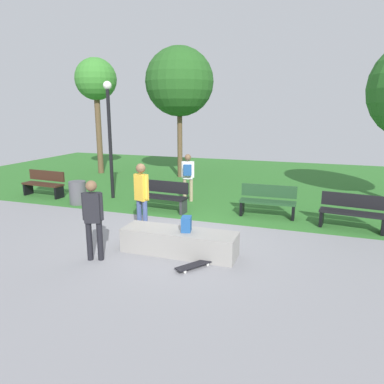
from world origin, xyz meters
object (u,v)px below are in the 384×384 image
(park_bench_by_oak, at_px, (268,200))
(tree_leaning_ash, at_px, (96,81))
(skater_watching, at_px, (141,193))
(park_bench_near_lamppost, at_px, (163,195))
(park_bench_near_path, at_px, (352,211))
(park_bench_center_lawn, at_px, (44,183))
(tree_tall_oak, at_px, (179,82))
(concrete_ledge, at_px, (179,242))
(lamp_post, at_px, (109,128))
(skateboard_by_ledge, at_px, (194,265))
(pedestrian_with_backpack, at_px, (188,174))
(trash_bin, at_px, (78,193))
(skater_performing_trick, at_px, (93,214))
(backpack_on_ledge, at_px, (186,224))

(park_bench_by_oak, height_order, tree_leaning_ash, tree_leaning_ash)
(skater_watching, height_order, park_bench_near_lamppost, skater_watching)
(park_bench_near_path, height_order, park_bench_center_lawn, same)
(tree_leaning_ash, height_order, tree_tall_oak, tree_tall_oak)
(concrete_ledge, bearing_deg, lamp_post, 135.85)
(park_bench_near_lamppost, bearing_deg, concrete_ledge, -60.38)
(skateboard_by_ledge, xyz_separation_m, pedestrian_with_backpack, (-1.89, 4.92, 0.90))
(trash_bin, bearing_deg, park_bench_near_lamppost, 3.54)
(skater_watching, relative_size, lamp_post, 0.45)
(concrete_ledge, height_order, park_bench_center_lawn, park_bench_center_lawn)
(tree_leaning_ash, relative_size, tree_tall_oak, 0.94)
(skater_performing_trick, xyz_separation_m, pedestrian_with_backpack, (0.18, 5.21, -0.02))
(park_bench_near_lamppost, bearing_deg, skater_watching, -80.16)
(park_bench_near_lamppost, bearing_deg, skateboard_by_ledge, -58.02)
(skateboard_by_ledge, xyz_separation_m, park_bench_center_lawn, (-7.05, 3.96, 0.42))
(park_bench_center_lawn, bearing_deg, park_bench_by_oak, 0.57)
(park_bench_near_lamppost, bearing_deg, pedestrian_with_backpack, 74.77)
(skater_watching, relative_size, trash_bin, 2.34)
(skater_performing_trick, bearing_deg, park_bench_near_lamppost, 92.61)
(park_bench_by_oak, distance_m, park_bench_near_lamppost, 3.18)
(concrete_ledge, relative_size, skater_watching, 1.41)
(skater_watching, distance_m, park_bench_by_oak, 3.81)
(skater_performing_trick, distance_m, park_bench_center_lawn, 6.57)
(skateboard_by_ledge, relative_size, park_bench_near_path, 0.47)
(backpack_on_ledge, distance_m, park_bench_center_lawn, 7.47)
(park_bench_center_lawn, distance_m, tree_tall_oak, 7.16)
(skater_performing_trick, height_order, trash_bin, skater_performing_trick)
(park_bench_near_lamppost, distance_m, tree_tall_oak, 6.84)
(pedestrian_with_backpack, bearing_deg, trash_bin, -155.76)
(park_bench_by_oak, bearing_deg, skateboard_by_ledge, -102.56)
(concrete_ledge, relative_size, skater_performing_trick, 1.49)
(trash_bin, bearing_deg, backpack_on_ledge, -30.09)
(skater_watching, xyz_separation_m, park_bench_center_lawn, (-5.17, 2.46, -0.57))
(tree_tall_oak, bearing_deg, lamp_post, -99.96)
(park_bench_by_oak, bearing_deg, skater_performing_trick, -124.50)
(lamp_post, distance_m, trash_bin, 2.42)
(concrete_ledge, relative_size, trash_bin, 3.29)
(backpack_on_ledge, distance_m, skater_performing_trick, 1.94)
(backpack_on_ledge, distance_m, park_bench_by_oak, 3.67)
(park_bench_near_lamppost, xyz_separation_m, tree_leaning_ash, (-5.59, 5.19, 3.88))
(tree_leaning_ash, height_order, lamp_post, tree_leaning_ash)
(park_bench_near_lamppost, xyz_separation_m, trash_bin, (-2.98, -0.18, -0.10))
(park_bench_near_lamppost, bearing_deg, backpack_on_ledge, -58.01)
(skater_watching, bearing_deg, skater_performing_trick, -95.97)
(park_bench_center_lawn, bearing_deg, tree_leaning_ash, 99.28)
(lamp_post, xyz_separation_m, trash_bin, (-0.64, -1.10, -2.06))
(skater_performing_trick, bearing_deg, park_bench_near_path, 36.84)
(skater_performing_trick, bearing_deg, skateboard_by_ledge, 7.82)
(skater_performing_trick, xyz_separation_m, park_bench_center_lawn, (-4.98, 4.25, -0.51))
(backpack_on_ledge, height_order, park_bench_near_path, park_bench_near_path)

